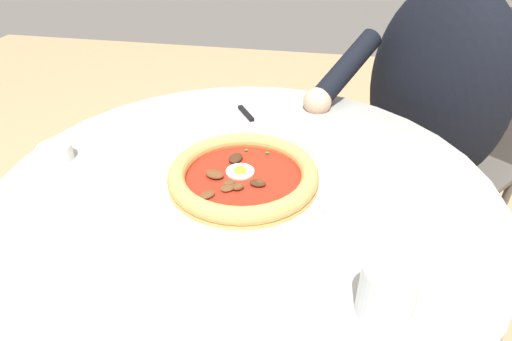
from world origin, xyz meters
name	(u,v)px	position (x,y,z in m)	size (l,w,h in m)	color
dining_table	(246,236)	(0.00, 0.00, 0.58)	(0.93, 0.93, 0.72)	#999993
pizza_on_plate	(243,177)	(0.00, 0.01, 0.73)	(0.32, 0.32, 0.04)	white
water_glass	(387,294)	(-0.24, 0.25, 0.75)	(0.07, 0.07, 0.08)	silver
steak_knife	(241,108)	(0.08, -0.31, 0.72)	(0.12, 0.18, 0.01)	silver
ramekin_capers	(55,152)	(0.39, -0.01, 0.73)	(0.07, 0.07, 0.03)	white
fork_utensil	(406,194)	(-0.29, -0.02, 0.72)	(0.17, 0.07, 0.00)	#BCBCC1
diner_person	(420,152)	(-0.41, -0.49, 0.54)	(0.56, 0.43, 1.19)	#282833
cafe_chair_diner	(449,134)	(-0.51, -0.60, 0.55)	(0.58, 0.58, 0.91)	#504A45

